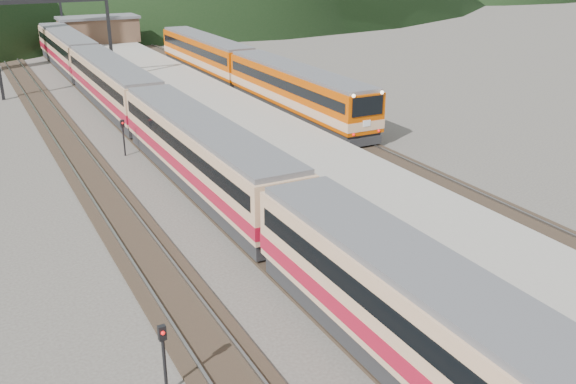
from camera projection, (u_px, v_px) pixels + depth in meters
track_main at (141, 131)px, 44.52m from camera, size 2.60×200.00×0.23m
track_far at (66, 140)px, 42.36m from camera, size 2.60×200.00×0.23m
track_second at (287, 112)px, 49.48m from camera, size 2.60×200.00×0.23m
platform at (226, 122)px, 45.13m from camera, size 8.00×100.00×1.00m
gantry_near at (53, 28)px, 53.68m from camera, size 9.55×0.25×8.00m
gantry_far at (18, 5)px, 74.34m from camera, size 9.55×0.25×8.00m
station_shed at (99, 29)px, 77.43m from camera, size 9.40×4.40×3.10m
main_train at (149, 112)px, 41.72m from camera, size 2.87×78.66×3.50m
second_train at (245, 71)px, 55.36m from camera, size 2.73×37.27×3.34m
short_signal_b at (123, 133)px, 38.97m from camera, size 0.24×0.19×2.27m
short_signal_c at (163, 350)px, 18.12m from camera, size 0.23×0.17×2.27m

